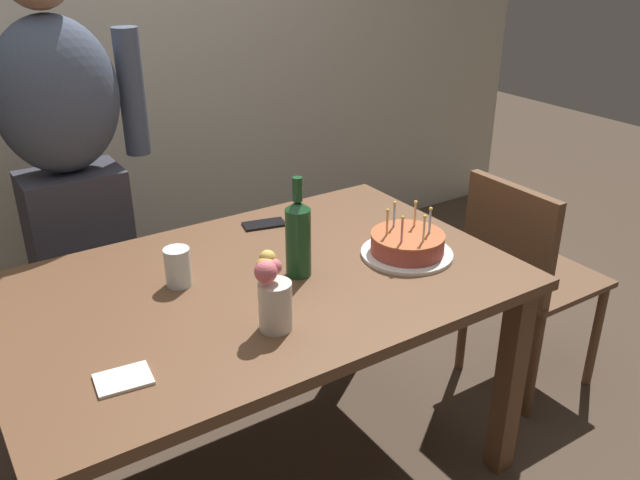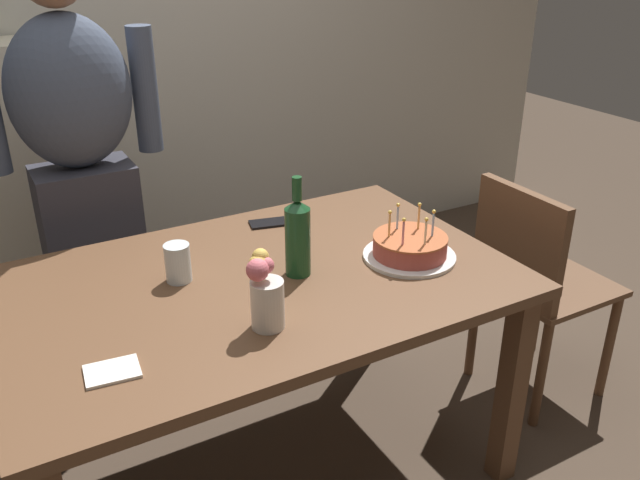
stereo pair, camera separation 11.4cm
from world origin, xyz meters
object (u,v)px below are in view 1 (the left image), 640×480
object	(u,v)px
birthday_cake	(407,245)
wine_bottle	(298,236)
water_glass_near	(178,267)
flower_vase	(273,293)
person_man_bearded	(71,184)
dining_chair	(522,270)
napkin_stack	(123,379)
cell_phone	(264,224)

from	to	relation	value
birthday_cake	wine_bottle	xyz separation A→B (m)	(-0.35, 0.08, 0.09)
birthday_cake	wine_bottle	distance (m)	0.37
birthday_cake	wine_bottle	world-z (taller)	wine_bottle
water_glass_near	flower_vase	xyz separation A→B (m)	(0.12, -0.35, 0.05)
person_man_bearded	dining_chair	size ratio (longest dim) A/B	1.90
person_man_bearded	water_glass_near	bearing A→B (deg)	100.63
dining_chair	person_man_bearded	bearing A→B (deg)	58.33
napkin_stack	cell_phone	bearing A→B (deg)	40.59
dining_chair	flower_vase	bearing A→B (deg)	97.21
water_glass_near	napkin_stack	size ratio (longest dim) A/B	0.92
napkin_stack	flower_vase	size ratio (longest dim) A/B	0.59
person_man_bearded	napkin_stack	bearing A→B (deg)	80.77
cell_phone	dining_chair	world-z (taller)	dining_chair
person_man_bearded	dining_chair	xyz separation A→B (m)	(1.38, -0.85, -0.36)
cell_phone	person_man_bearded	xyz separation A→B (m)	(-0.53, 0.41, 0.13)
wine_bottle	dining_chair	distance (m)	1.00
wine_bottle	cell_phone	distance (m)	0.40
birthday_cake	napkin_stack	size ratio (longest dim) A/B	2.33
water_glass_near	flower_vase	size ratio (longest dim) A/B	0.54
water_glass_near	person_man_bearded	distance (m)	0.66
napkin_stack	flower_vase	xyz separation A→B (m)	(0.40, 0.01, 0.10)
water_glass_near	napkin_stack	distance (m)	0.46
birthday_cake	person_man_bearded	world-z (taller)	person_man_bearded
cell_phone	flower_vase	xyz separation A→B (m)	(-0.30, -0.59, 0.10)
wine_bottle	napkin_stack	distance (m)	0.66
water_glass_near	cell_phone	size ratio (longest dim) A/B	0.80
napkin_stack	dining_chair	xyz separation A→B (m)	(1.54, 0.15, -0.23)
cell_phone	person_man_bearded	bearing A→B (deg)	155.64
wine_bottle	flower_vase	xyz separation A→B (m)	(-0.21, -0.22, -0.02)
wine_bottle	napkin_stack	size ratio (longest dim) A/B	2.45
napkin_stack	flower_vase	distance (m)	0.41
birthday_cake	water_glass_near	xyz separation A→B (m)	(-0.68, 0.21, 0.02)
person_man_bearded	dining_chair	distance (m)	1.66
person_man_bearded	cell_phone	bearing A→B (deg)	142.68
birthday_cake	person_man_bearded	xyz separation A→B (m)	(-0.80, 0.86, 0.10)
birthday_cake	flower_vase	bearing A→B (deg)	-166.24
napkin_stack	dining_chair	world-z (taller)	dining_chair
napkin_stack	dining_chair	distance (m)	1.56
person_man_bearded	wine_bottle	bearing A→B (deg)	119.68
wine_bottle	cell_phone	xyz separation A→B (m)	(0.09, 0.37, -0.12)
flower_vase	dining_chair	world-z (taller)	flower_vase
napkin_stack	person_man_bearded	distance (m)	1.02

